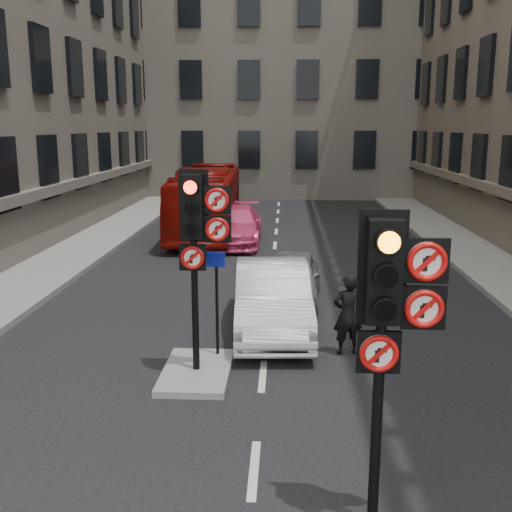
# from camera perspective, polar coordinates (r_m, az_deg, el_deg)

# --- Properties ---
(pavement_left) EXTENTS (3.00, 50.00, 0.16)m
(pavement_left) POSITION_cam_1_polar(r_m,az_deg,el_deg) (19.17, -20.54, -1.55)
(pavement_left) COLOR gray
(pavement_left) RESTS_ON ground
(centre_island) EXTENTS (1.20, 2.00, 0.12)m
(centre_island) POSITION_cam_1_polar(r_m,az_deg,el_deg) (11.08, -5.68, -10.91)
(centre_island) COLOR gray
(centre_island) RESTS_ON ground
(building_far) EXTENTS (30.00, 14.00, 20.00)m
(building_far) POSITION_cam_1_polar(r_m,az_deg,el_deg) (43.42, 2.45, 19.73)
(building_far) COLOR slate
(building_far) RESTS_ON ground
(signal_near) EXTENTS (0.91, 0.40, 3.58)m
(signal_near) POSITION_cam_1_polar(r_m,az_deg,el_deg) (6.43, 12.70, -4.63)
(signal_near) COLOR black
(signal_near) RESTS_ON ground
(signal_far) EXTENTS (0.91, 0.40, 3.58)m
(signal_far) POSITION_cam_1_polar(r_m,az_deg,el_deg) (10.31, -5.52, 2.68)
(signal_far) COLOR black
(signal_far) RESTS_ON centre_island
(car_silver) EXTENTS (1.68, 3.67, 1.22)m
(car_silver) POSITION_cam_1_polar(r_m,az_deg,el_deg) (15.40, 3.44, -2.01)
(car_silver) COLOR #B3B7BC
(car_silver) RESTS_ON ground
(car_white) EXTENTS (1.81, 4.57, 1.48)m
(car_white) POSITION_cam_1_polar(r_m,az_deg,el_deg) (13.10, 1.56, -3.99)
(car_white) COLOR silver
(car_white) RESTS_ON ground
(car_pink) EXTENTS (2.01, 4.82, 1.39)m
(car_pink) POSITION_cam_1_polar(r_m,az_deg,el_deg) (22.80, -2.00, 2.94)
(car_pink) COLOR #EC457C
(car_pink) RESTS_ON ground
(bus_red) EXTENTS (2.66, 9.88, 2.73)m
(bus_red) POSITION_cam_1_polar(r_m,az_deg,el_deg) (25.08, -4.69, 5.31)
(bus_red) COLOR maroon
(bus_red) RESTS_ON ground
(motorcycle) EXTENTS (0.54, 1.91, 1.15)m
(motorcycle) POSITION_cam_1_polar(r_m,az_deg,el_deg) (15.47, -0.39, -2.06)
(motorcycle) COLOR black
(motorcycle) RESTS_ON ground
(motorcyclist) EXTENTS (0.66, 0.50, 1.63)m
(motorcyclist) POSITION_cam_1_polar(r_m,az_deg,el_deg) (11.87, 8.73, -5.52)
(motorcyclist) COLOR black
(motorcyclist) RESTS_ON ground
(info_sign) EXTENTS (0.35, 0.11, 2.01)m
(info_sign) POSITION_cam_1_polar(r_m,az_deg,el_deg) (11.28, -3.77, -3.14)
(info_sign) COLOR black
(info_sign) RESTS_ON centre_island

